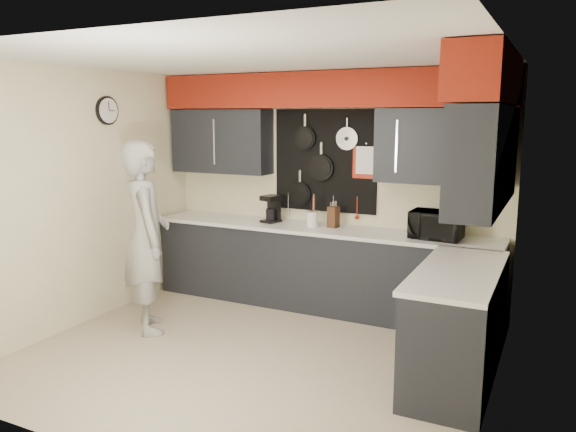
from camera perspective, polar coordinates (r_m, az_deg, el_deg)
The scene contains 10 objects.
ground at distance 5.22m, azimuth -3.40°, elevation -13.90°, with size 4.00×4.00×0.00m, color tan.
back_wall_assembly at distance 6.21m, azimuth 3.86°, elevation 9.05°, with size 4.00×0.36×2.60m.
right_wall_assembly at distance 4.44m, azimuth 19.62°, elevation 7.18°, with size 0.36×3.50×2.60m.
left_wall_assembly at distance 6.08m, azimuth -20.07°, elevation 2.04°, with size 0.05×3.50×2.60m.
base_cabinets at distance 5.84m, azimuth 6.31°, elevation -6.52°, with size 3.95×2.20×0.92m.
microwave at distance 5.77m, azimuth 14.83°, elevation -0.88°, with size 0.50×0.34×0.28m, color black.
knife_block at distance 6.15m, azimuth 4.64°, elevation -0.10°, with size 0.10×0.10×0.23m, color #382111.
utensil_crock at distance 6.18m, azimuth 2.47°, elevation -0.33°, with size 0.13×0.13×0.17m, color white.
coffee_maker at distance 6.45m, azimuth -1.64°, elevation 0.81°, with size 0.22×0.25×0.31m.
person at distance 5.69m, azimuth -14.18°, elevation -2.11°, with size 0.69×0.45×1.90m, color #A1A19F.
Camera 1 is at (2.37, -4.14, 2.13)m, focal length 35.00 mm.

